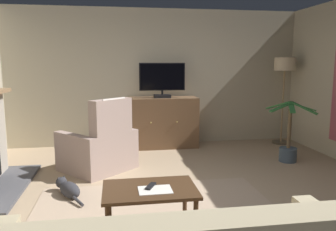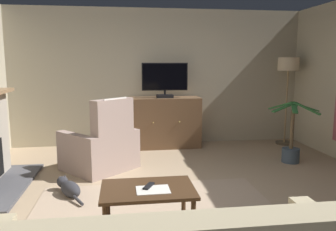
{
  "view_description": "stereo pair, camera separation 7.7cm",
  "coord_description": "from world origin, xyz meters",
  "px_view_note": "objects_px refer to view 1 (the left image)",
  "views": [
    {
      "loc": [
        -0.8,
        -3.58,
        1.61
      ],
      "look_at": [
        -0.21,
        0.2,
        1.01
      ],
      "focal_mm": 35.67,
      "sensor_mm": 36.0,
      "label": 1
    },
    {
      "loc": [
        -0.73,
        -3.59,
        1.61
      ],
      "look_at": [
        -0.21,
        0.2,
        1.01
      ],
      "focal_mm": 35.67,
      "sensor_mm": 36.0,
      "label": 2
    }
  ],
  "objects_px": {
    "armchair_beside_cabinet": "(100,148)",
    "floor_lamp": "(284,73)",
    "potted_plant_leafy_by_curtain": "(289,144)",
    "tv_cabinet": "(162,123)",
    "folded_newspaper": "(155,190)",
    "cat": "(68,189)",
    "television": "(162,79)",
    "tv_remote": "(151,186)",
    "coffee_table": "(150,194)"
  },
  "relations": [
    {
      "from": "cat",
      "to": "floor_lamp",
      "type": "distance_m",
      "value": 4.62
    },
    {
      "from": "tv_remote",
      "to": "cat",
      "type": "relative_size",
      "value": 0.26
    },
    {
      "from": "tv_remote",
      "to": "cat",
      "type": "height_order",
      "value": "tv_remote"
    },
    {
      "from": "television",
      "to": "coffee_table",
      "type": "distance_m",
      "value": 3.47
    },
    {
      "from": "television",
      "to": "floor_lamp",
      "type": "height_order",
      "value": "floor_lamp"
    },
    {
      "from": "coffee_table",
      "to": "tv_remote",
      "type": "relative_size",
      "value": 5.05
    },
    {
      "from": "potted_plant_leafy_by_curtain",
      "to": "floor_lamp",
      "type": "xyz_separation_m",
      "value": [
        0.49,
        1.18,
        1.12
      ]
    },
    {
      "from": "floor_lamp",
      "to": "folded_newspaper",
      "type": "bearing_deg",
      "value": -131.79
    },
    {
      "from": "armchair_beside_cabinet",
      "to": "floor_lamp",
      "type": "distance_m",
      "value": 3.87
    },
    {
      "from": "television",
      "to": "cat",
      "type": "distance_m",
      "value": 2.9
    },
    {
      "from": "tv_cabinet",
      "to": "cat",
      "type": "xyz_separation_m",
      "value": [
        -1.46,
        -2.24,
        -0.36
      ]
    },
    {
      "from": "tv_cabinet",
      "to": "television",
      "type": "relative_size",
      "value": 1.57
    },
    {
      "from": "folded_newspaper",
      "to": "potted_plant_leafy_by_curtain",
      "type": "distance_m",
      "value": 3.25
    },
    {
      "from": "tv_remote",
      "to": "coffee_table",
      "type": "bearing_deg",
      "value": -8.75
    },
    {
      "from": "tv_cabinet",
      "to": "potted_plant_leafy_by_curtain",
      "type": "xyz_separation_m",
      "value": [
        1.92,
        -1.29,
        -0.16
      ]
    },
    {
      "from": "folded_newspaper",
      "to": "armchair_beside_cabinet",
      "type": "xyz_separation_m",
      "value": [
        -0.58,
        2.16,
        -0.15
      ]
    },
    {
      "from": "coffee_table",
      "to": "cat",
      "type": "height_order",
      "value": "coffee_table"
    },
    {
      "from": "folded_newspaper",
      "to": "tv_remote",
      "type": "bearing_deg",
      "value": 112.68
    },
    {
      "from": "tv_cabinet",
      "to": "folded_newspaper",
      "type": "xyz_separation_m",
      "value": [
        -0.54,
        -3.41,
        0.03
      ]
    },
    {
      "from": "coffee_table",
      "to": "cat",
      "type": "xyz_separation_m",
      "value": [
        -0.88,
        1.11,
        -0.32
      ]
    },
    {
      "from": "television",
      "to": "potted_plant_leafy_by_curtain",
      "type": "distance_m",
      "value": 2.5
    },
    {
      "from": "tv_cabinet",
      "to": "television",
      "type": "xyz_separation_m",
      "value": [
        0.0,
        -0.05,
        0.85
      ]
    },
    {
      "from": "folded_newspaper",
      "to": "armchair_beside_cabinet",
      "type": "height_order",
      "value": "armchair_beside_cabinet"
    },
    {
      "from": "television",
      "to": "armchair_beside_cabinet",
      "type": "bearing_deg",
      "value": -132.97
    },
    {
      "from": "potted_plant_leafy_by_curtain",
      "to": "armchair_beside_cabinet",
      "type": "bearing_deg",
      "value": 179.33
    },
    {
      "from": "tv_cabinet",
      "to": "cat",
      "type": "height_order",
      "value": "tv_cabinet"
    },
    {
      "from": "coffee_table",
      "to": "armchair_beside_cabinet",
      "type": "distance_m",
      "value": 2.16
    },
    {
      "from": "armchair_beside_cabinet",
      "to": "tv_cabinet",
      "type": "bearing_deg",
      "value": 48.26
    },
    {
      "from": "folded_newspaper",
      "to": "cat",
      "type": "bearing_deg",
      "value": 127.72
    },
    {
      "from": "tv_cabinet",
      "to": "television",
      "type": "bearing_deg",
      "value": -90.0
    },
    {
      "from": "tv_remote",
      "to": "armchair_beside_cabinet",
      "type": "height_order",
      "value": "armchair_beside_cabinet"
    },
    {
      "from": "armchair_beside_cabinet",
      "to": "cat",
      "type": "distance_m",
      "value": 1.07
    },
    {
      "from": "tv_cabinet",
      "to": "cat",
      "type": "bearing_deg",
      "value": -123.14
    },
    {
      "from": "tv_remote",
      "to": "folded_newspaper",
      "type": "xyz_separation_m",
      "value": [
        0.03,
        -0.08,
        -0.01
      ]
    },
    {
      "from": "tv_remote",
      "to": "cat",
      "type": "bearing_deg",
      "value": -114.14
    },
    {
      "from": "coffee_table",
      "to": "tv_remote",
      "type": "bearing_deg",
      "value": 54.53
    },
    {
      "from": "folded_newspaper",
      "to": "floor_lamp",
      "type": "xyz_separation_m",
      "value": [
        2.95,
        3.3,
        0.93
      ]
    },
    {
      "from": "folded_newspaper",
      "to": "armchair_beside_cabinet",
      "type": "bearing_deg",
      "value": 104.55
    },
    {
      "from": "folded_newspaper",
      "to": "cat",
      "type": "height_order",
      "value": "folded_newspaper"
    },
    {
      "from": "potted_plant_leafy_by_curtain",
      "to": "tv_cabinet",
      "type": "bearing_deg",
      "value": 146.04
    },
    {
      "from": "coffee_table",
      "to": "armchair_beside_cabinet",
      "type": "height_order",
      "value": "armchair_beside_cabinet"
    },
    {
      "from": "tv_cabinet",
      "to": "armchair_beside_cabinet",
      "type": "height_order",
      "value": "armchair_beside_cabinet"
    },
    {
      "from": "armchair_beside_cabinet",
      "to": "cat",
      "type": "relative_size",
      "value": 1.95
    },
    {
      "from": "potted_plant_leafy_by_curtain",
      "to": "television",
      "type": "bearing_deg",
      "value": 147.14
    },
    {
      "from": "tv_remote",
      "to": "floor_lamp",
      "type": "height_order",
      "value": "floor_lamp"
    },
    {
      "from": "tv_cabinet",
      "to": "tv_remote",
      "type": "bearing_deg",
      "value": -99.73
    },
    {
      "from": "coffee_table",
      "to": "potted_plant_leafy_by_curtain",
      "type": "distance_m",
      "value": 3.24
    },
    {
      "from": "television",
      "to": "cat",
      "type": "xyz_separation_m",
      "value": [
        -1.46,
        -2.19,
        -1.21
      ]
    },
    {
      "from": "armchair_beside_cabinet",
      "to": "floor_lamp",
      "type": "xyz_separation_m",
      "value": [
        3.54,
        1.15,
        1.07
      ]
    },
    {
      "from": "cat",
      "to": "floor_lamp",
      "type": "height_order",
      "value": "floor_lamp"
    }
  ]
}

